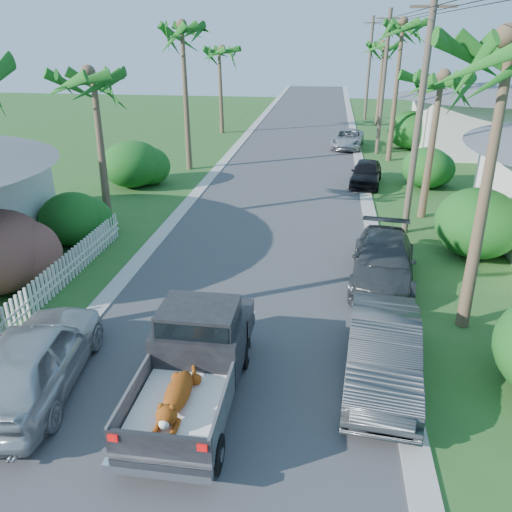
% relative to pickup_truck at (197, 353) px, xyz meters
% --- Properties ---
extents(ground, '(120.00, 120.00, 0.00)m').
position_rel_pickup_truck_xyz_m(ground, '(0.38, -2.01, -1.01)').
color(ground, '#295821').
rests_on(ground, ground).
extents(road, '(8.00, 100.00, 0.02)m').
position_rel_pickup_truck_xyz_m(road, '(0.38, 22.99, -1.00)').
color(road, '#38383A').
rests_on(road, ground).
extents(curb_left, '(0.60, 100.00, 0.06)m').
position_rel_pickup_truck_xyz_m(curb_left, '(-3.92, 22.99, -0.98)').
color(curb_left, '#A5A39E').
rests_on(curb_left, ground).
extents(curb_right, '(0.60, 100.00, 0.06)m').
position_rel_pickup_truck_xyz_m(curb_right, '(4.68, 22.99, -0.98)').
color(curb_right, '#A5A39E').
rests_on(curb_right, ground).
extents(pickup_truck, '(1.98, 5.12, 2.06)m').
position_rel_pickup_truck_xyz_m(pickup_truck, '(0.00, 0.00, 0.00)').
color(pickup_truck, black).
rests_on(pickup_truck, ground).
extents(parked_car_rn, '(1.99, 4.72, 1.52)m').
position_rel_pickup_truck_xyz_m(parked_car_rn, '(4.17, 0.99, -0.25)').
color(parked_car_rn, '#333639').
rests_on(parked_car_rn, ground).
extents(parked_car_rm, '(2.51, 5.09, 1.42)m').
position_rel_pickup_truck_xyz_m(parked_car_rm, '(4.65, 6.32, -0.30)').
color(parked_car_rm, '#323638').
rests_on(parked_car_rm, ground).
extents(parked_car_rf, '(2.04, 4.00, 1.31)m').
position_rel_pickup_truck_xyz_m(parked_car_rf, '(4.77, 17.98, -0.36)').
color(parked_car_rf, black).
rests_on(parked_car_rf, ground).
extents(parked_car_rd, '(2.57, 4.73, 1.26)m').
position_rel_pickup_truck_xyz_m(parked_car_rd, '(4.01, 27.63, -0.38)').
color(parked_car_rd, '#A4A6AB').
rests_on(parked_car_rd, ground).
extents(parked_car_ln, '(2.57, 5.07, 1.65)m').
position_rel_pickup_truck_xyz_m(parked_car_ln, '(-3.68, -0.49, -0.18)').
color(parked_car_ln, '#AFB2B6').
rests_on(parked_car_ln, ground).
extents(palm_l_b, '(4.40, 4.40, 7.40)m').
position_rel_pickup_truck_xyz_m(palm_l_b, '(-6.42, 9.99, 5.14)').
color(palm_l_b, brown).
rests_on(palm_l_b, ground).
extents(palm_l_c, '(4.40, 4.40, 9.20)m').
position_rel_pickup_truck_xyz_m(palm_l_c, '(-5.62, 19.99, 6.90)').
color(palm_l_c, brown).
rests_on(palm_l_c, ground).
extents(palm_l_d, '(4.40, 4.40, 7.70)m').
position_rel_pickup_truck_xyz_m(palm_l_d, '(-6.12, 31.99, 5.43)').
color(palm_l_d, brown).
rests_on(palm_l_d, ground).
extents(palm_r_b, '(4.40, 4.40, 7.20)m').
position_rel_pickup_truck_xyz_m(palm_r_b, '(6.98, 12.99, 4.94)').
color(palm_r_b, brown).
rests_on(palm_r_b, ground).
extents(palm_r_c, '(4.40, 4.40, 9.40)m').
position_rel_pickup_truck_xyz_m(palm_r_c, '(6.58, 23.99, 7.10)').
color(palm_r_c, brown).
rests_on(palm_r_c, ground).
extents(palm_r_d, '(4.40, 4.40, 8.00)m').
position_rel_pickup_truck_xyz_m(palm_r_d, '(6.88, 37.99, 5.73)').
color(palm_r_d, brown).
rests_on(palm_r_d, ground).
extents(shrub_l_c, '(2.40, 2.64, 2.00)m').
position_rel_pickup_truck_xyz_m(shrub_l_c, '(-7.02, 7.99, -0.01)').
color(shrub_l_c, '#144413').
rests_on(shrub_l_c, ground).
extents(shrub_l_d, '(3.20, 3.52, 2.40)m').
position_rel_pickup_truck_xyz_m(shrub_l_d, '(-7.62, 15.99, 0.19)').
color(shrub_l_d, '#144413').
rests_on(shrub_l_d, ground).
extents(shrub_r_b, '(3.00, 3.30, 2.50)m').
position_rel_pickup_truck_xyz_m(shrub_r_b, '(8.18, 8.99, 0.24)').
color(shrub_r_b, '#144413').
rests_on(shrub_r_b, ground).
extents(shrub_r_c, '(2.60, 2.86, 2.10)m').
position_rel_pickup_truck_xyz_m(shrub_r_c, '(7.88, 17.99, 0.04)').
color(shrub_r_c, '#144413').
rests_on(shrub_r_c, ground).
extents(shrub_r_d, '(3.20, 3.52, 2.60)m').
position_rel_pickup_truck_xyz_m(shrub_r_d, '(8.38, 27.99, 0.29)').
color(shrub_r_d, '#144413').
rests_on(shrub_r_d, ground).
extents(picket_fence, '(0.10, 11.00, 1.00)m').
position_rel_pickup_truck_xyz_m(picket_fence, '(-5.62, 3.49, -0.51)').
color(picket_fence, white).
rests_on(picket_fence, ground).
extents(house_right_far, '(9.00, 8.00, 4.60)m').
position_rel_pickup_truck_xyz_m(house_right_far, '(13.38, 27.99, 1.11)').
color(house_right_far, silver).
rests_on(house_right_far, ground).
extents(utility_pole_b, '(1.60, 0.26, 9.00)m').
position_rel_pickup_truck_xyz_m(utility_pole_b, '(5.98, 10.99, 3.59)').
color(utility_pole_b, brown).
rests_on(utility_pole_b, ground).
extents(utility_pole_c, '(1.60, 0.26, 9.00)m').
position_rel_pickup_truck_xyz_m(utility_pole_c, '(5.98, 25.99, 3.59)').
color(utility_pole_c, brown).
rests_on(utility_pole_c, ground).
extents(utility_pole_d, '(1.60, 0.26, 9.00)m').
position_rel_pickup_truck_xyz_m(utility_pole_d, '(5.98, 40.99, 3.59)').
color(utility_pole_d, brown).
rests_on(utility_pole_d, ground).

